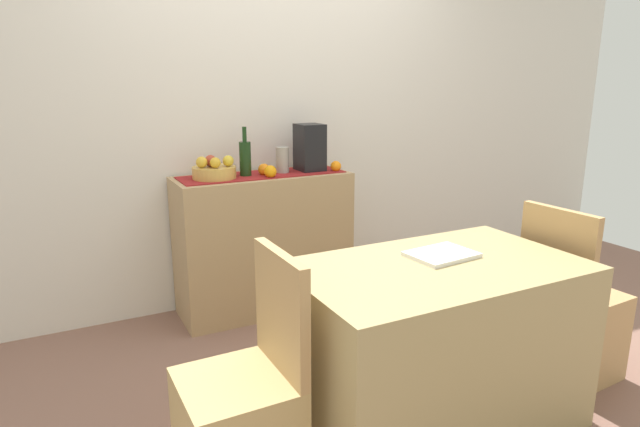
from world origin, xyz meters
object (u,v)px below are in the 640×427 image
object	(u,v)px
fruit_bowl	(214,172)
chair_by_corner	(569,326)
open_book	(441,254)
sideboard_console	(264,243)
wine_bottle	(245,158)
coffee_maker	(310,148)
ceramic_vase	(283,160)
chair_near_window	(242,424)
dining_table	(434,345)

from	to	relation	value
fruit_bowl	chair_by_corner	distance (m)	2.14
fruit_bowl	open_book	size ratio (longest dim) A/B	0.94
open_book	sideboard_console	bearing A→B (deg)	95.84
open_book	chair_by_corner	distance (m)	0.94
wine_bottle	coffee_maker	xyz separation A→B (m)	(0.44, -0.00, 0.04)
wine_bottle	ceramic_vase	xyz separation A→B (m)	(0.25, -0.00, -0.03)
fruit_bowl	open_book	distance (m)	1.54
sideboard_console	chair_near_window	size ratio (longest dim) A/B	1.23
fruit_bowl	dining_table	world-z (taller)	fruit_bowl
coffee_maker	ceramic_vase	distance (m)	0.21
open_book	fruit_bowl	bearing A→B (deg)	107.29
dining_table	fruit_bowl	bearing A→B (deg)	108.91
chair_near_window	chair_by_corner	distance (m)	1.75
ceramic_vase	dining_table	world-z (taller)	ceramic_vase
sideboard_console	open_book	size ratio (longest dim) A/B	3.94
open_book	chair_by_corner	size ratio (longest dim) A/B	0.31
dining_table	chair_by_corner	bearing A→B (deg)	-0.06
sideboard_console	fruit_bowl	size ratio (longest dim) A/B	4.20
sideboard_console	wine_bottle	size ratio (longest dim) A/B	3.60
coffee_maker	chair_near_window	size ratio (longest dim) A/B	0.34
chair_near_window	open_book	bearing A→B (deg)	4.38
sideboard_console	chair_by_corner	world-z (taller)	chair_by_corner
wine_bottle	chair_by_corner	bearing A→B (deg)	-51.42
fruit_bowl	wine_bottle	bearing A→B (deg)	0.00
sideboard_console	wine_bottle	world-z (taller)	wine_bottle
fruit_bowl	chair_near_window	size ratio (longest dim) A/B	0.29
wine_bottle	coffee_maker	world-z (taller)	same
wine_bottle	coffee_maker	bearing A→B (deg)	-0.00
ceramic_vase	dining_table	xyz separation A→B (m)	(0.06, -1.48, -0.61)
sideboard_console	coffee_maker	xyz separation A→B (m)	(0.33, 0.00, 0.60)
sideboard_console	chair_by_corner	distance (m)	1.84
open_book	chair_by_corner	world-z (taller)	chair_by_corner
chair_by_corner	coffee_maker	bearing A→B (deg)	116.52
sideboard_console	ceramic_vase	world-z (taller)	ceramic_vase
coffee_maker	chair_near_window	world-z (taller)	coffee_maker
wine_bottle	open_book	size ratio (longest dim) A/B	1.09
dining_table	chair_by_corner	size ratio (longest dim) A/B	1.36
dining_table	chair_by_corner	xyz separation A→B (m)	(0.87, -0.00, -0.10)
open_book	chair_near_window	world-z (taller)	chair_near_window
sideboard_console	chair_by_corner	xyz separation A→B (m)	(1.07, -1.48, -0.18)
coffee_maker	chair_by_corner	world-z (taller)	coffee_maker
fruit_bowl	dining_table	size ratio (longest dim) A/B	0.21
coffee_maker	open_book	world-z (taller)	coffee_maker
sideboard_console	wine_bottle	distance (m)	0.57
dining_table	chair_near_window	world-z (taller)	chair_near_window
sideboard_console	fruit_bowl	bearing A→B (deg)	180.00
dining_table	open_book	distance (m)	0.39
coffee_maker	dining_table	distance (m)	1.64
sideboard_console	chair_near_window	xyz separation A→B (m)	(-0.68, -1.48, -0.18)
coffee_maker	open_book	distance (m)	1.44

